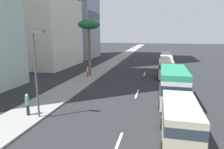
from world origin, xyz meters
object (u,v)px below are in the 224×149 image
at_px(van_lead, 166,62).
at_px(van_second, 166,68).
at_px(minibus_fourth, 173,84).
at_px(van_fifth, 166,57).
at_px(pedestrian_mid_block, 27,104).
at_px(street_lamp, 37,64).
at_px(palm_tree, 89,27).
at_px(van_third, 180,120).
at_px(pedestrian_near_lamp, 88,71).

height_order(van_lead, van_second, van_second).
height_order(minibus_fourth, van_fifth, minibus_fourth).
relative_size(pedestrian_mid_block, street_lamp, 0.26).
distance_m(van_second, pedestrian_mid_block, 20.10).
distance_m(palm_tree, street_lamp, 16.19).
relative_size(van_lead, van_third, 0.89).
distance_m(van_second, van_fifth, 16.55).
distance_m(van_fifth, pedestrian_mid_block, 35.32).
bearing_deg(pedestrian_mid_block, van_second, -46.89).
bearing_deg(pedestrian_near_lamp, van_second, -95.89).
bearing_deg(pedestrian_near_lamp, van_third, -163.29).
bearing_deg(pedestrian_mid_block, minibus_fourth, -76.21).
xyz_separation_m(palm_tree, street_lamp, (-15.81, -1.54, -3.15)).
bearing_deg(van_lead, palm_tree, 124.94).
bearing_deg(palm_tree, street_lamp, -174.44).
bearing_deg(street_lamp, minibus_fourth, -58.74).
relative_size(palm_tree, street_lamp, 1.26).
bearing_deg(van_fifth, pedestrian_mid_block, 161.58).
distance_m(van_second, van_third, 18.20).
relative_size(van_third, minibus_fourth, 0.81).
xyz_separation_m(van_second, van_fifth, (16.54, -0.41, -0.17)).
bearing_deg(van_fifth, minibus_fourth, 179.86).
height_order(van_second, van_fifth, van_second).
bearing_deg(palm_tree, van_lead, -55.06).
bearing_deg(minibus_fourth, van_fifth, -0.14).
bearing_deg(van_third, van_lead, 0.21).
bearing_deg(minibus_fourth, van_second, 1.76).
relative_size(van_third, pedestrian_near_lamp, 3.33).
distance_m(minibus_fourth, van_fifth, 27.54).
height_order(van_lead, pedestrian_mid_block, van_lead).
xyz_separation_m(van_second, van_third, (-18.20, -0.32, -0.05)).
bearing_deg(van_third, street_lamp, 83.44).
xyz_separation_m(van_fifth, pedestrian_mid_block, (-33.51, 11.16, -0.20)).
height_order(minibus_fourth, pedestrian_near_lamp, minibus_fourth).
xyz_separation_m(van_fifth, palm_tree, (-17.79, 11.59, 6.06)).
height_order(pedestrian_mid_block, street_lamp, street_lamp).
height_order(van_fifth, street_lamp, street_lamp).
bearing_deg(van_third, van_second, 0.99).
distance_m(van_lead, van_third, 24.93).
bearing_deg(van_fifth, palm_tree, 146.91).
bearing_deg(van_fifth, street_lamp, 163.34).
height_order(van_second, palm_tree, palm_tree).
bearing_deg(van_third, minibus_fourth, -0.18).
distance_m(van_lead, van_second, 6.73).
distance_m(van_second, pedestrian_near_lamp, 11.38).
xyz_separation_m(van_third, street_lamp, (1.15, 9.96, 2.79)).
distance_m(pedestrian_mid_block, palm_tree, 16.93).
bearing_deg(van_second, van_lead, -1.91).
height_order(van_lead, minibus_fourth, minibus_fourth).
bearing_deg(van_second, van_third, -179.01).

